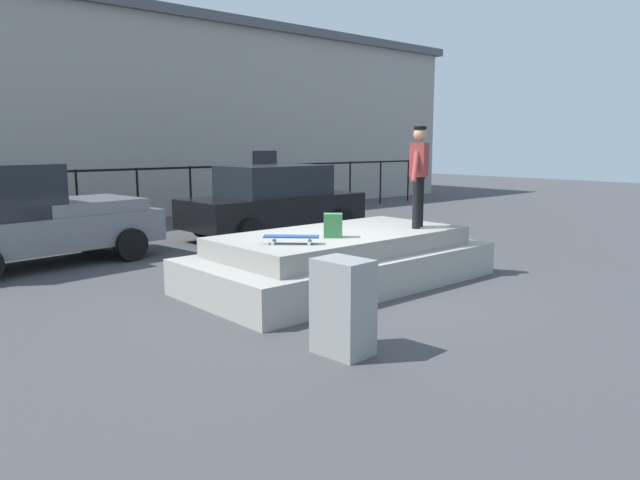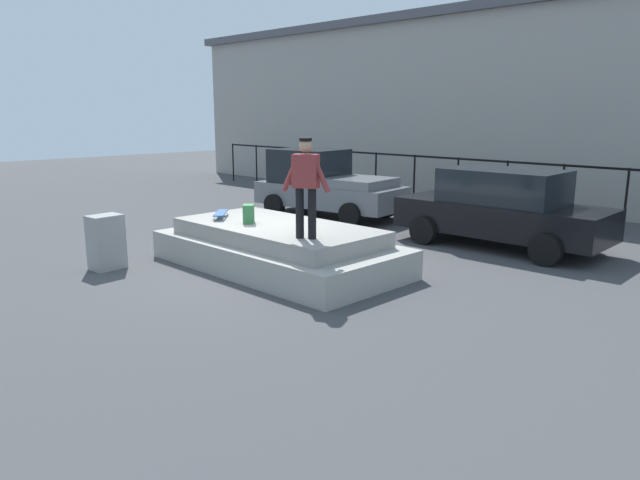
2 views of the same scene
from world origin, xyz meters
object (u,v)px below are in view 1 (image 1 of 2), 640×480
(skateboard, at_px, (291,237))
(utility_box, at_px, (343,307))
(skateboarder, at_px, (419,170))
(car_black_sedan_mid, at_px, (274,201))
(backpack, at_px, (333,225))
(car_grey_pickup_near, at_px, (29,217))

(skateboard, relative_size, utility_box, 0.67)
(skateboarder, xyz_separation_m, car_black_sedan_mid, (0.88, 5.15, -0.94))
(backpack, relative_size, car_black_sedan_mid, 0.08)
(skateboard, distance_m, car_grey_pickup_near, 5.50)
(skateboarder, bearing_deg, car_grey_pickup_near, 131.73)
(skateboarder, relative_size, car_grey_pickup_near, 0.38)
(utility_box, bearing_deg, backpack, 45.37)
(car_grey_pickup_near, bearing_deg, skateboard, -68.15)
(backpack, distance_m, car_grey_pickup_near, 5.83)
(skateboarder, relative_size, utility_box, 1.61)
(skateboard, relative_size, car_grey_pickup_near, 0.16)
(car_grey_pickup_near, height_order, utility_box, car_grey_pickup_near)
(skateboard, relative_size, car_black_sedan_mid, 0.15)
(skateboard, height_order, car_grey_pickup_near, car_grey_pickup_near)
(skateboard, bearing_deg, skateboarder, -3.02)
(skateboard, distance_m, backpack, 0.85)
(car_black_sedan_mid, bearing_deg, skateboard, -125.03)
(backpack, xyz_separation_m, car_grey_pickup_near, (-2.90, 5.06, -0.10))
(skateboard, distance_m, utility_box, 2.26)
(car_grey_pickup_near, bearing_deg, backpack, -60.24)
(car_grey_pickup_near, bearing_deg, skateboarder, -48.27)
(skateboarder, height_order, skateboard, skateboarder)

